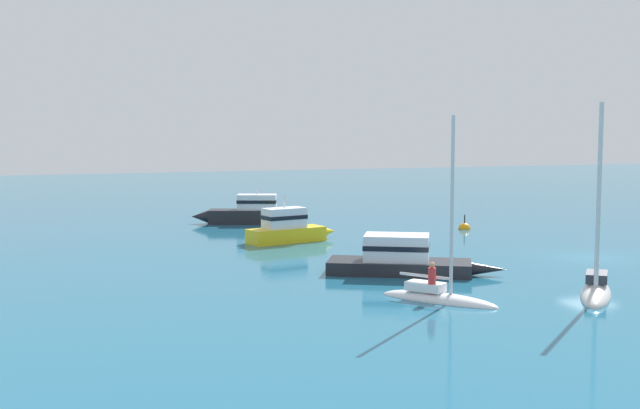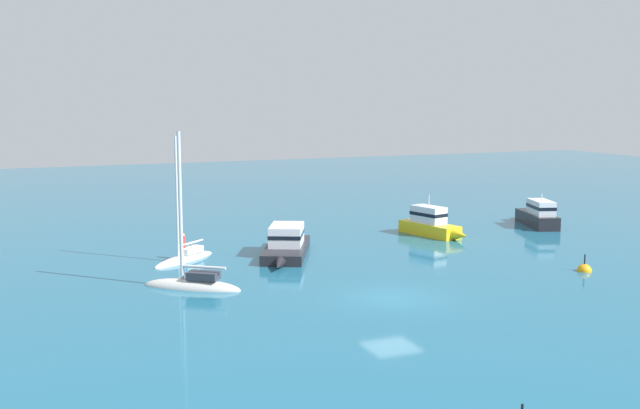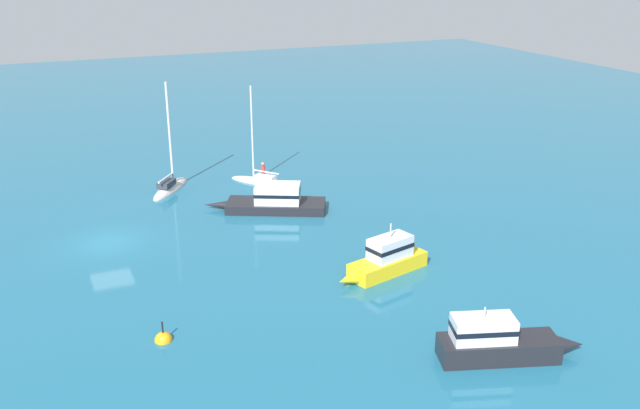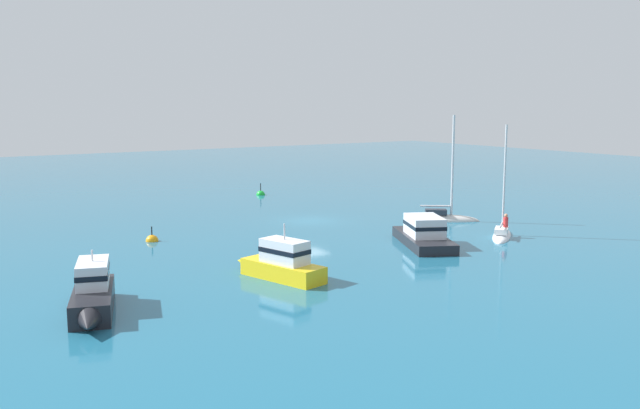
# 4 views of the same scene
# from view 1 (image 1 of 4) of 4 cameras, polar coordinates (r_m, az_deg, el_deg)

# --- Properties ---
(ground_plane) EXTENTS (160.00, 160.00, 0.00)m
(ground_plane) POSITION_cam_1_polar(r_m,az_deg,el_deg) (48.14, 17.43, -3.39)
(ground_plane) COLOR #1E607F
(launch) EXTENTS (6.01, 2.76, 2.90)m
(launch) POSITION_cam_1_polar(r_m,az_deg,el_deg) (51.66, -2.10, -1.57)
(launch) COLOR yellow
(launch) RESTS_ON ground
(sloop) EXTENTS (4.17, 5.02, 8.57)m
(sloop) POSITION_cam_1_polar(r_m,az_deg,el_deg) (37.97, 17.84, -5.47)
(sloop) COLOR silver
(sloop) RESTS_ON ground
(sloop_1) EXTENTS (4.12, 4.79, 7.89)m
(sloop_1) POSITION_cam_1_polar(r_m,az_deg,el_deg) (35.49, 7.83, -6.05)
(sloop_1) COLOR white
(sloop_1) RESTS_ON ground
(motor_cruiser) EXTENTS (8.28, 5.19, 1.88)m
(motor_cruiser) POSITION_cam_1_polar(r_m,az_deg,el_deg) (41.34, 5.40, -3.58)
(motor_cruiser) COLOR black
(motor_cruiser) RESTS_ON ground
(launch_1) EXTENTS (6.61, 3.29, 2.58)m
(launch_1) POSITION_cam_1_polar(r_m,az_deg,el_deg) (60.85, -4.94, -0.49)
(launch_1) COLOR black
(launch_1) RESTS_ON ground
(channel_buoy) EXTENTS (0.83, 0.83, 1.39)m
(channel_buoy) POSITION_cam_1_polar(r_m,az_deg,el_deg) (58.55, 9.56, -1.61)
(channel_buoy) COLOR orange
(channel_buoy) RESTS_ON ground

